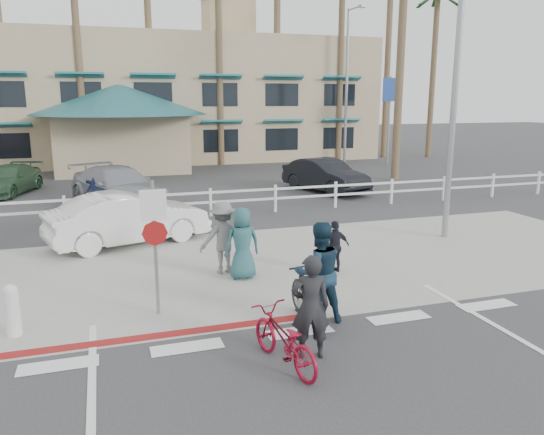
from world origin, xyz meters
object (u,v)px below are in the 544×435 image
object	(u,v)px
bike_red	(284,340)
bike_black	(308,296)
sign_post	(155,241)
car_white_sedan	(129,219)

from	to	relation	value
bike_red	bike_black	size ratio (longest dim) A/B	1.01
sign_post	bike_red	size ratio (longest dim) A/B	1.68
bike_red	car_white_sedan	world-z (taller)	car_white_sedan
car_white_sedan	bike_black	bearing A→B (deg)	-174.04
sign_post	bike_red	world-z (taller)	sign_post
bike_black	car_white_sedan	bearing A→B (deg)	-67.13
bike_black	car_white_sedan	size ratio (longest dim) A/B	0.38
sign_post	car_white_sedan	bearing A→B (deg)	92.46
bike_red	bike_black	xyz separation A→B (m)	(0.98, 1.45, 0.06)
sign_post	car_white_sedan	world-z (taller)	sign_post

